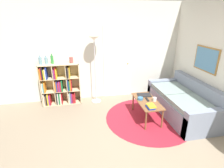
{
  "coord_description": "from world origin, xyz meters",
  "views": [
    {
      "loc": [
        -0.76,
        -1.94,
        2.21
      ],
      "look_at": [
        -0.08,
        1.5,
        0.85
      ],
      "focal_mm": 28.0,
      "sensor_mm": 36.0,
      "label": 1
    }
  ],
  "objects": [
    {
      "name": "wall_back",
      "position": [
        0.01,
        2.76,
        1.29
      ],
      "size": [
        7.14,
        0.11,
        2.6
      ],
      "color": "silver",
      "rests_on": "ground_plane"
    },
    {
      "name": "laptop",
      "position": [
        0.73,
        1.63,
        0.46
      ],
      "size": [
        0.34,
        0.26,
        0.02
      ],
      "color": "black",
      "rests_on": "coffee_table"
    },
    {
      "name": "remote",
      "position": [
        0.72,
        1.38,
        0.46
      ],
      "size": [
        0.05,
        0.16,
        0.02
      ],
      "color": "black",
      "rests_on": "coffee_table"
    },
    {
      "name": "bottle_right",
      "position": [
        -1.4,
        2.57,
        1.2
      ],
      "size": [
        0.07,
        0.07,
        0.25
      ],
      "color": "#2D8438",
      "rests_on": "bookshelf"
    },
    {
      "name": "rug",
      "position": [
        0.76,
        1.33,
        0.0
      ],
      "size": [
        1.99,
        1.99,
        0.01
      ],
      "color": "maroon",
      "rests_on": "ground_plane"
    },
    {
      "name": "vase_on_shelf",
      "position": [
        -0.93,
        2.54,
        1.18
      ],
      "size": [
        0.1,
        0.1,
        0.15
      ],
      "color": "#934C47",
      "rests_on": "bookshelf"
    },
    {
      "name": "cup",
      "position": [
        0.86,
        1.31,
        0.49
      ],
      "size": [
        0.08,
        0.08,
        0.08
      ],
      "color": "white",
      "rests_on": "coffee_table"
    },
    {
      "name": "book_stack_on_table",
      "position": [
        0.64,
        1.02,
        0.48
      ],
      "size": [
        0.16,
        0.2,
        0.06
      ],
      "color": "navy",
      "rests_on": "coffee_table"
    },
    {
      "name": "wall_right",
      "position": [
        2.1,
        1.37,
        1.3
      ],
      "size": [
        0.08,
        5.73,
        2.6
      ],
      "color": "silver",
      "rests_on": "ground_plane"
    },
    {
      "name": "floor_lamp",
      "position": [
        -0.34,
        2.44,
        1.53
      ],
      "size": [
        0.34,
        0.34,
        1.78
      ],
      "color": "#B7B7BC",
      "rests_on": "ground_plane"
    },
    {
      "name": "coffee_table",
      "position": [
        0.7,
        1.35,
        0.39
      ],
      "size": [
        0.44,
        0.94,
        0.45
      ],
      "color": "brown",
      "rests_on": "ground_plane"
    },
    {
      "name": "bottle_left",
      "position": [
        -1.67,
        2.52,
        1.2
      ],
      "size": [
        0.08,
        0.08,
        0.23
      ],
      "color": "#6B93A3",
      "rests_on": "bookshelf"
    },
    {
      "name": "bookshelf",
      "position": [
        -1.29,
        2.54,
        0.51
      ],
      "size": [
        1.0,
        0.34,
        1.1
      ],
      "color": "beige",
      "rests_on": "ground_plane"
    },
    {
      "name": "couch",
      "position": [
        1.65,
        1.37,
        0.29
      ],
      "size": [
        0.94,
        1.9,
        0.8
      ],
      "color": "gray",
      "rests_on": "ground_plane"
    },
    {
      "name": "bottle_middle",
      "position": [
        -1.53,
        2.52,
        1.19
      ],
      "size": [
        0.08,
        0.08,
        0.22
      ],
      "color": "#6B93A3",
      "rests_on": "bookshelf"
    },
    {
      "name": "bowl",
      "position": [
        0.56,
        1.43,
        0.48
      ],
      "size": [
        0.12,
        0.12,
        0.05
      ],
      "color": "teal",
      "rests_on": "coffee_table"
    }
  ]
}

